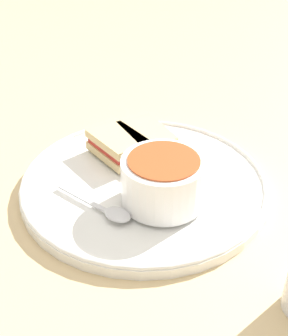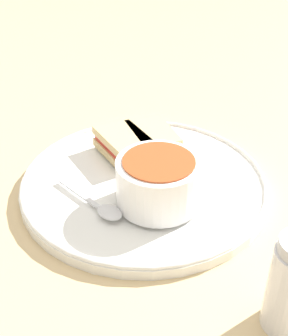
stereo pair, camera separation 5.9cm
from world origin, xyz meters
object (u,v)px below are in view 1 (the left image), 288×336
(spoon, at_px, (111,211))
(sandwich_half_near, at_px, (146,139))
(soup_bowl, at_px, (163,180))
(sandwich_half_far, at_px, (118,145))

(spoon, relative_size, sandwich_half_near, 1.38)
(sandwich_half_near, bearing_deg, soup_bowl, 156.72)
(sandwich_half_near, relative_size, sandwich_half_far, 0.99)
(sandwich_half_near, height_order, sandwich_half_far, same)
(sandwich_half_near, bearing_deg, sandwich_half_far, 78.49)
(soup_bowl, distance_m, spoon, 0.07)
(sandwich_half_far, bearing_deg, sandwich_half_near, -101.51)
(spoon, xyz_separation_m, sandwich_half_far, (0.11, -0.07, 0.01))
(soup_bowl, bearing_deg, sandwich_half_near, -23.28)
(spoon, bearing_deg, soup_bowl, 62.38)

